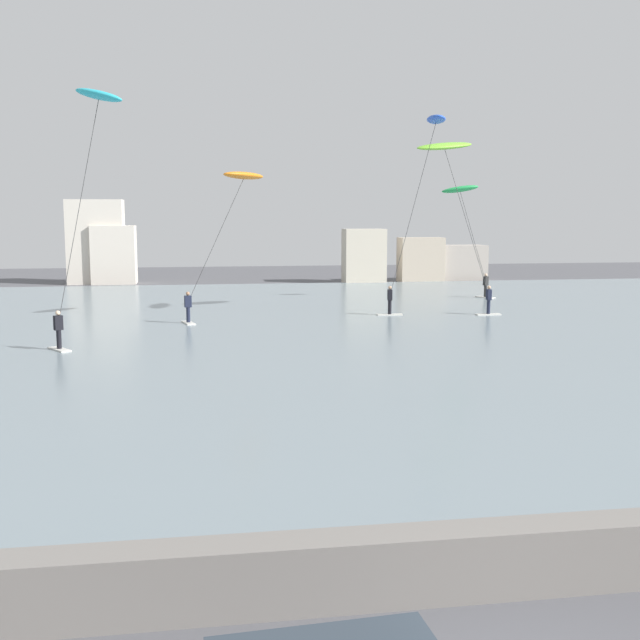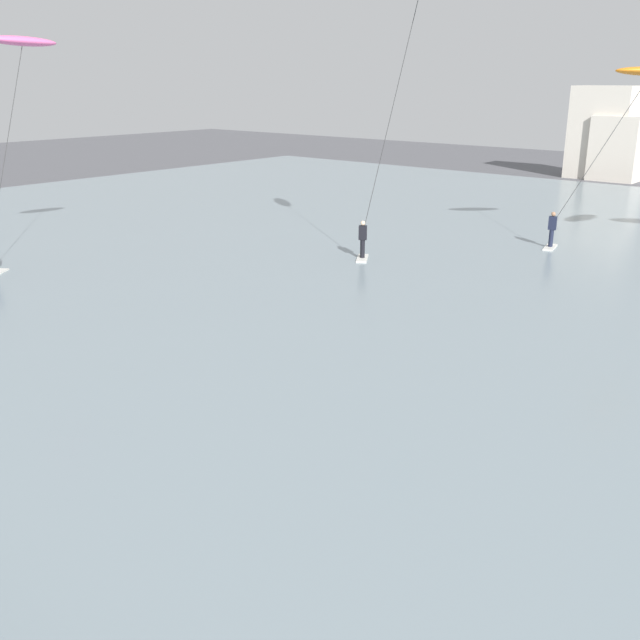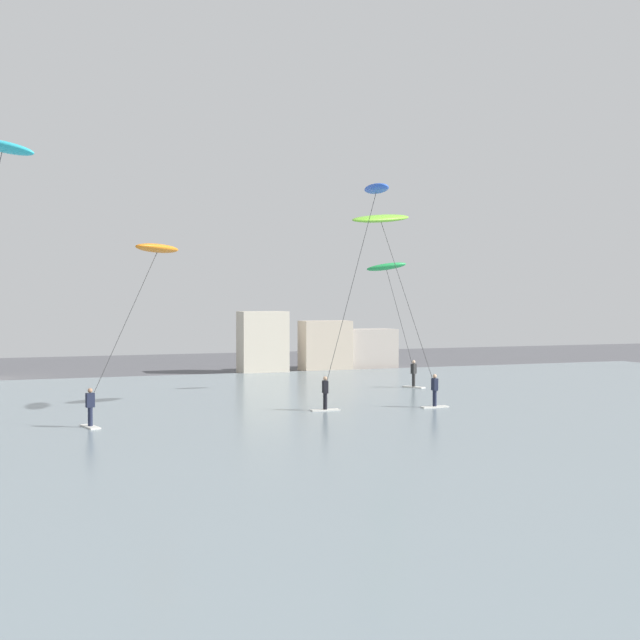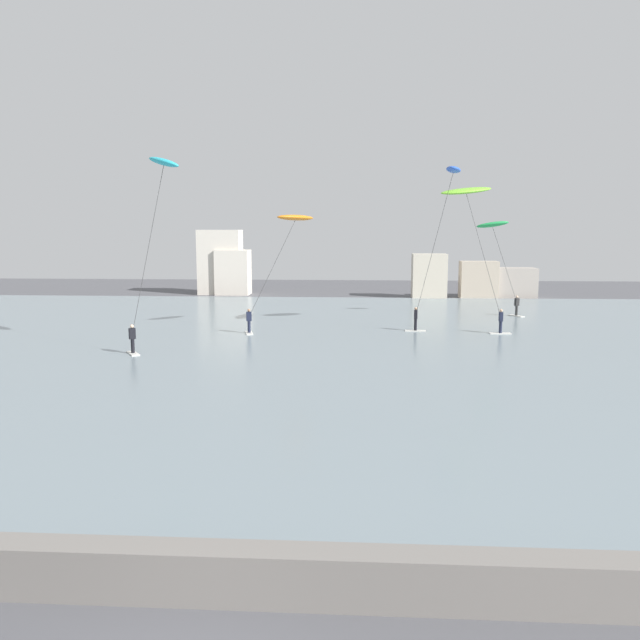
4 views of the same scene
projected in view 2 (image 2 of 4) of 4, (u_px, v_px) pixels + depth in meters
water_bay at (625, 279)px, 28.09m from camera, size 84.00×52.00×0.10m
kitesurfer_orange at (639, 90)px, 29.84m from camera, size 4.80×3.27×7.86m
kitesurfer_cyan at (410, 33)px, 27.56m from camera, size 3.68×2.50×10.95m
kitesurfer_pink at (18, 69)px, 27.40m from camera, size 1.33×4.30×8.90m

